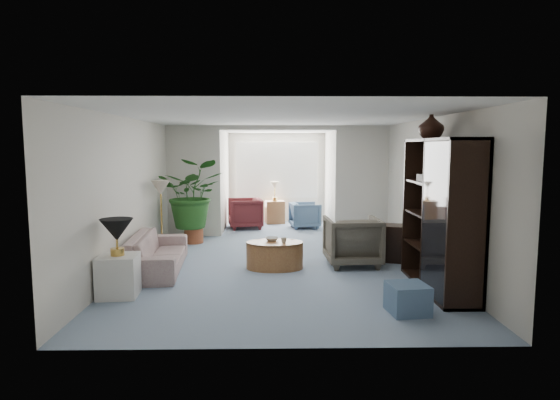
{
  "coord_description": "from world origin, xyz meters",
  "views": [
    {
      "loc": [
        -0.15,
        -7.51,
        2.02
      ],
      "look_at": [
        0.0,
        0.6,
        1.1
      ],
      "focal_mm": 30.0,
      "sensor_mm": 36.0,
      "label": 1
    }
  ],
  "objects_px": {
    "table_lamp": "(117,230)",
    "coffee_cup": "(284,240)",
    "end_table": "(118,276)",
    "wingback_chair": "(352,241)",
    "sunroom_chair_blue": "(305,215)",
    "entertainment_cabinet": "(440,215)",
    "side_table_dark": "(389,243)",
    "sunroom_table": "(275,212)",
    "coffee_bowl": "(272,239)",
    "plant_pot": "(194,235)",
    "sunroom_chair_maroon": "(245,213)",
    "cabinet_urn": "(431,126)",
    "coffee_table": "(275,255)",
    "framed_picture": "(435,167)",
    "sofa": "(157,252)",
    "floor_lamp": "(161,188)",
    "ottoman": "(408,298)"
  },
  "relations": [
    {
      "from": "end_table",
      "to": "side_table_dark",
      "type": "distance_m",
      "value": 4.6
    },
    {
      "from": "entertainment_cabinet",
      "to": "sunroom_chair_blue",
      "type": "distance_m",
      "value": 5.36
    },
    {
      "from": "table_lamp",
      "to": "entertainment_cabinet",
      "type": "xyz_separation_m",
      "value": [
        4.46,
        0.26,
        0.16
      ]
    },
    {
      "from": "framed_picture",
      "to": "side_table_dark",
      "type": "xyz_separation_m",
      "value": [
        -0.52,
        0.75,
        -1.38
      ]
    },
    {
      "from": "wingback_chair",
      "to": "entertainment_cabinet",
      "type": "height_order",
      "value": "entertainment_cabinet"
    },
    {
      "from": "wingback_chair",
      "to": "plant_pot",
      "type": "relative_size",
      "value": 2.3
    },
    {
      "from": "coffee_table",
      "to": "framed_picture",
      "type": "bearing_deg",
      "value": -5.37
    },
    {
      "from": "side_table_dark",
      "to": "sunroom_chair_maroon",
      "type": "relative_size",
      "value": 0.78
    },
    {
      "from": "sunroom_chair_maroon",
      "to": "cabinet_urn",
      "type": "bearing_deg",
      "value": 24.63
    },
    {
      "from": "end_table",
      "to": "sunroom_table",
      "type": "bearing_deg",
      "value": 70.38
    },
    {
      "from": "end_table",
      "to": "wingback_chair",
      "type": "bearing_deg",
      "value": 25.21
    },
    {
      "from": "sunroom_chair_blue",
      "to": "ottoman",
      "type": "bearing_deg",
      "value": 178.79
    },
    {
      "from": "sofa",
      "to": "sunroom_chair_maroon",
      "type": "height_order",
      "value": "sunroom_chair_maroon"
    },
    {
      "from": "coffee_bowl",
      "to": "plant_pot",
      "type": "xyz_separation_m",
      "value": [
        -1.65,
        2.04,
        -0.32
      ]
    },
    {
      "from": "table_lamp",
      "to": "coffee_cup",
      "type": "height_order",
      "value": "table_lamp"
    },
    {
      "from": "sunroom_table",
      "to": "sunroom_chair_maroon",
      "type": "bearing_deg",
      "value": -135.0
    },
    {
      "from": "sofa",
      "to": "table_lamp",
      "type": "bearing_deg",
      "value": 166.69
    },
    {
      "from": "table_lamp",
      "to": "coffee_bowl",
      "type": "xyz_separation_m",
      "value": [
        2.08,
        1.52,
        -0.44
      ]
    },
    {
      "from": "cabinet_urn",
      "to": "floor_lamp",
      "type": "bearing_deg",
      "value": 156.92
    },
    {
      "from": "sunroom_chair_maroon",
      "to": "coffee_bowl",
      "type": "bearing_deg",
      "value": 0.92
    },
    {
      "from": "sofa",
      "to": "floor_lamp",
      "type": "bearing_deg",
      "value": 4.84
    },
    {
      "from": "end_table",
      "to": "coffee_table",
      "type": "bearing_deg",
      "value": 33.7
    },
    {
      "from": "sunroom_chair_blue",
      "to": "sunroom_chair_maroon",
      "type": "height_order",
      "value": "sunroom_chair_maroon"
    },
    {
      "from": "entertainment_cabinet",
      "to": "sunroom_chair_maroon",
      "type": "height_order",
      "value": "entertainment_cabinet"
    },
    {
      "from": "cabinet_urn",
      "to": "table_lamp",
      "type": "bearing_deg",
      "value": -170.34
    },
    {
      "from": "side_table_dark",
      "to": "coffee_cup",
      "type": "bearing_deg",
      "value": -162.07
    },
    {
      "from": "end_table",
      "to": "floor_lamp",
      "type": "height_order",
      "value": "floor_lamp"
    },
    {
      "from": "ottoman",
      "to": "sunroom_table",
      "type": "xyz_separation_m",
      "value": [
        -1.57,
        6.82,
        0.12
      ]
    },
    {
      "from": "coffee_table",
      "to": "cabinet_urn",
      "type": "bearing_deg",
      "value": -15.94
    },
    {
      "from": "floor_lamp",
      "to": "sunroom_chair_maroon",
      "type": "distance_m",
      "value": 3.16
    },
    {
      "from": "sunroom_chair_blue",
      "to": "end_table",
      "type": "bearing_deg",
      "value": 142.4
    },
    {
      "from": "wingback_chair",
      "to": "sofa",
      "type": "bearing_deg",
      "value": 2.06
    },
    {
      "from": "wingback_chair",
      "to": "side_table_dark",
      "type": "xyz_separation_m",
      "value": [
        0.7,
        0.3,
        -0.1
      ]
    },
    {
      "from": "coffee_cup",
      "to": "sunroom_table",
      "type": "bearing_deg",
      "value": 91.35
    },
    {
      "from": "table_lamp",
      "to": "ottoman",
      "type": "bearing_deg",
      "value": -10.96
    },
    {
      "from": "end_table",
      "to": "coffee_bowl",
      "type": "relative_size",
      "value": 2.46
    },
    {
      "from": "wingback_chair",
      "to": "side_table_dark",
      "type": "relative_size",
      "value": 1.42
    },
    {
      "from": "floor_lamp",
      "to": "coffee_bowl",
      "type": "bearing_deg",
      "value": -28.54
    },
    {
      "from": "cabinet_urn",
      "to": "sunroom_chair_maroon",
      "type": "relative_size",
      "value": 0.47
    },
    {
      "from": "end_table",
      "to": "floor_lamp",
      "type": "bearing_deg",
      "value": 90.57
    },
    {
      "from": "entertainment_cabinet",
      "to": "coffee_table",
      "type": "bearing_deg",
      "value": 153.42
    },
    {
      "from": "floor_lamp",
      "to": "sunroom_chair_maroon",
      "type": "height_order",
      "value": "floor_lamp"
    },
    {
      "from": "ottoman",
      "to": "plant_pot",
      "type": "relative_size",
      "value": 1.13
    },
    {
      "from": "sofa",
      "to": "cabinet_urn",
      "type": "bearing_deg",
      "value": -102.77
    },
    {
      "from": "sunroom_chair_blue",
      "to": "table_lamp",
      "type": "bearing_deg",
      "value": 142.4
    },
    {
      "from": "cabinet_urn",
      "to": "sunroom_chair_blue",
      "type": "xyz_separation_m",
      "value": [
        -1.54,
        4.58,
        -2.01
      ]
    },
    {
      "from": "sunroom_chair_blue",
      "to": "sunroom_table",
      "type": "height_order",
      "value": "sunroom_chair_blue"
    },
    {
      "from": "coffee_table",
      "to": "sunroom_chair_maroon",
      "type": "height_order",
      "value": "sunroom_chair_maroon"
    },
    {
      "from": "wingback_chair",
      "to": "side_table_dark",
      "type": "distance_m",
      "value": 0.77
    },
    {
      "from": "sofa",
      "to": "coffee_cup",
      "type": "height_order",
      "value": "sofa"
    }
  ]
}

